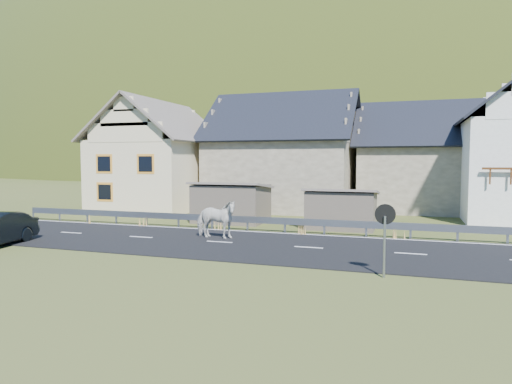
% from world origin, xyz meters
% --- Properties ---
extents(ground, '(160.00, 160.00, 0.00)m').
position_xyz_m(ground, '(0.00, 0.00, 0.00)').
color(ground, '#3A451A').
rests_on(ground, ground).
extents(road, '(60.00, 7.00, 0.04)m').
position_xyz_m(road, '(0.00, 0.00, 0.02)').
color(road, black).
rests_on(road, ground).
extents(lane_markings, '(60.00, 6.60, 0.01)m').
position_xyz_m(lane_markings, '(0.00, 0.00, 0.04)').
color(lane_markings, silver).
rests_on(lane_markings, road).
extents(guardrail, '(28.10, 0.09, 0.75)m').
position_xyz_m(guardrail, '(-0.00, 3.68, 0.56)').
color(guardrail, '#93969B').
rests_on(guardrail, ground).
extents(shed_left, '(4.30, 3.30, 2.40)m').
position_xyz_m(shed_left, '(-2.00, 6.50, 1.10)').
color(shed_left, '#675C4D').
rests_on(shed_left, ground).
extents(shed_right, '(3.80, 2.90, 2.20)m').
position_xyz_m(shed_right, '(4.50, 6.00, 1.00)').
color(shed_right, '#675C4D').
rests_on(shed_right, ground).
extents(house_cream, '(7.80, 9.80, 8.30)m').
position_xyz_m(house_cream, '(-10.00, 12.00, 4.36)').
color(house_cream, beige).
rests_on(house_cream, ground).
extents(house_stone_a, '(10.80, 9.80, 8.90)m').
position_xyz_m(house_stone_a, '(-1.00, 15.00, 4.63)').
color(house_stone_a, '#ADA38A').
rests_on(house_stone_a, ground).
extents(house_stone_b, '(9.80, 8.80, 8.10)m').
position_xyz_m(house_stone_b, '(9.00, 17.00, 4.24)').
color(house_stone_b, '#ADA38A').
rests_on(house_stone_b, ground).
extents(mountain, '(440.00, 280.00, 260.00)m').
position_xyz_m(mountain, '(5.00, 180.00, -20.00)').
color(mountain, '#263711').
rests_on(mountain, ground).
extents(conifer_patch, '(76.00, 50.00, 28.00)m').
position_xyz_m(conifer_patch, '(-55.00, 110.00, 6.00)').
color(conifer_patch, black).
rests_on(conifer_patch, ground).
extents(horse, '(1.04, 2.16, 1.80)m').
position_xyz_m(horse, '(-0.54, 0.83, 0.94)').
color(horse, beige).
rests_on(horse, road).
extents(traffic_mirror, '(0.64, 0.18, 2.29)m').
position_xyz_m(traffic_mirror, '(7.20, -3.85, 1.68)').
color(traffic_mirror, '#93969B').
rests_on(traffic_mirror, ground).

